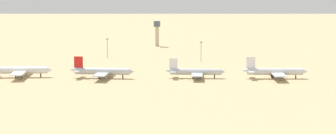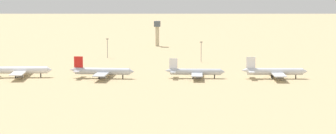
% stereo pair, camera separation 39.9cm
% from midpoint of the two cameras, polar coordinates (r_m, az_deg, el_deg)
% --- Properties ---
extents(ground, '(4000.00, 4000.00, 0.00)m').
position_cam_midpoint_polar(ground, '(367.35, 2.12, -0.95)').
color(ground, tan).
extents(parked_jet_white_0, '(39.69, 33.65, 13.11)m').
position_cam_midpoint_polar(parked_jet_white_0, '(376.56, -13.42, -0.28)').
color(parked_jet_white_0, white).
rests_on(parked_jet_white_0, ground).
extents(parked_jet_red_1, '(38.16, 31.93, 12.64)m').
position_cam_midpoint_polar(parked_jet_red_1, '(365.06, -6.03, -0.39)').
color(parked_jet_red_1, silver).
rests_on(parked_jet_red_1, ground).
extents(parked_jet_white_2, '(35.14, 29.52, 11.61)m').
position_cam_midpoint_polar(parked_jet_white_2, '(363.62, 2.48, -0.44)').
color(parked_jet_white_2, silver).
rests_on(parked_jet_white_2, ground).
extents(parked_jet_white_3, '(38.40, 32.37, 12.68)m').
position_cam_midpoint_polar(parked_jet_white_3, '(367.18, 9.66, -0.41)').
color(parked_jet_white_3, silver).
rests_on(parked_jet_white_3, ground).
extents(control_tower, '(5.20, 5.20, 21.38)m').
position_cam_midpoint_polar(control_tower, '(531.25, -0.96, 3.29)').
color(control_tower, '#C6B793').
rests_on(control_tower, ground).
extents(light_pole_west, '(1.80, 0.50, 14.04)m').
position_cam_midpoint_polar(light_pole_west, '(456.59, -5.50, 1.85)').
color(light_pole_west, '#59595E').
rests_on(light_pole_west, ground).
extents(light_pole_mid, '(1.80, 0.50, 14.13)m').
position_cam_midpoint_polar(light_pole_mid, '(432.73, 3.06, 1.54)').
color(light_pole_mid, '#59595E').
rests_on(light_pole_mid, ground).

